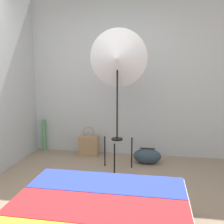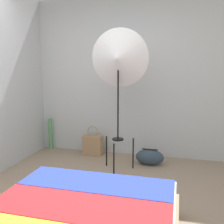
{
  "view_description": "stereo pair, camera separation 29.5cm",
  "coord_description": "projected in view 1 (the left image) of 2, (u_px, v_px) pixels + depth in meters",
  "views": [
    {
      "loc": [
        0.77,
        -2.24,
        1.46
      ],
      "look_at": [
        0.18,
        1.19,
        0.88
      ],
      "focal_mm": 42.0,
      "sensor_mm": 36.0,
      "label": 1
    },
    {
      "loc": [
        1.06,
        -2.18,
        1.46
      ],
      "look_at": [
        0.18,
        1.19,
        0.88
      ],
      "focal_mm": 42.0,
      "sensor_mm": 36.0,
      "label": 2
    }
  ],
  "objects": [
    {
      "name": "duffel_bag",
      "position": [
        147.0,
        156.0,
        4.05
      ],
      "size": [
        0.43,
        0.24,
        0.24
      ],
      "color": "#2D3D4C",
      "rests_on": "ground_plane"
    },
    {
      "name": "tote_bag",
      "position": [
        89.0,
        145.0,
        4.42
      ],
      "size": [
        0.32,
        0.18,
        0.5
      ],
      "color": "#9E7A56",
      "rests_on": "ground_plane"
    },
    {
      "name": "wall_back",
      "position": [
        110.0,
        78.0,
        4.39
      ],
      "size": [
        8.0,
        0.05,
        2.6
      ],
      "color": "#B7BCC1",
      "rests_on": "ground_plane"
    },
    {
      "name": "paper_roll",
      "position": [
        44.0,
        135.0,
        4.66
      ],
      "size": [
        0.07,
        0.07,
        0.56
      ],
      "color": "#56995B",
      "rests_on": "ground_plane"
    },
    {
      "name": "ground_plane",
      "position": [
        73.0,
        220.0,
        2.55
      ],
      "size": [
        14.0,
        14.0,
        0.0
      ],
      "primitive_type": "plane",
      "color": "gray"
    },
    {
      "name": "photo_umbrella",
      "position": [
        117.0,
        59.0,
        3.56
      ],
      "size": [
        0.81,
        0.38,
        2.01
      ],
      "color": "black",
      "rests_on": "ground_plane"
    }
  ]
}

